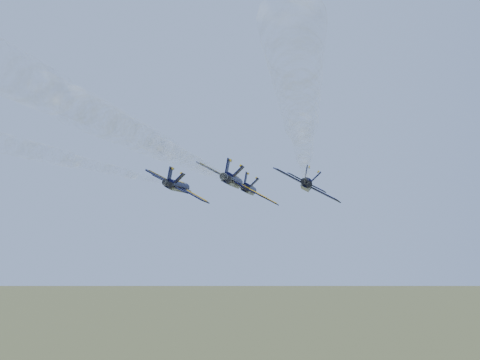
# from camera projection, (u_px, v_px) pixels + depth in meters

# --- Properties ---
(jet_lead) EXTENTS (11.19, 15.86, 5.75)m
(jet_lead) POSITION_uv_depth(u_px,v_px,m) (249.00, 189.00, 110.69)
(jet_lead) COLOR black
(jet_left) EXTENTS (11.19, 15.86, 5.75)m
(jet_left) POSITION_uv_depth(u_px,v_px,m) (178.00, 186.00, 101.42)
(jet_left) COLOR black
(jet_right) EXTENTS (11.19, 15.86, 5.75)m
(jet_right) POSITION_uv_depth(u_px,v_px,m) (307.00, 185.00, 98.91)
(jet_right) COLOR black
(jet_slot) EXTENTS (11.19, 15.86, 5.75)m
(jet_slot) POSITION_uv_depth(u_px,v_px,m) (233.00, 181.00, 89.57)
(jet_slot) COLOR black
(smoke_trail_lead) EXTENTS (4.09, 76.62, 2.66)m
(smoke_trail_lead) POSITION_uv_depth(u_px,v_px,m) (189.00, 151.00, 54.42)
(smoke_trail_lead) COLOR white
(smoke_trail_left) EXTENTS (4.09, 76.62, 2.66)m
(smoke_trail_left) POSITION_uv_depth(u_px,v_px,m) (16.00, 136.00, 45.15)
(smoke_trail_left) COLOR white
(smoke_trail_right) EXTENTS (4.09, 76.62, 2.66)m
(smoke_trail_right) POSITION_uv_depth(u_px,v_px,m) (305.00, 130.00, 42.64)
(smoke_trail_right) COLOR white
(smoke_trail_slot) EXTENTS (4.09, 76.62, 2.66)m
(smoke_trail_slot) POSITION_uv_depth(u_px,v_px,m) (106.00, 104.00, 33.30)
(smoke_trail_slot) COLOR white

